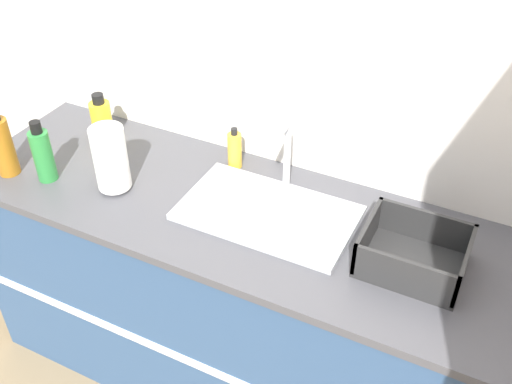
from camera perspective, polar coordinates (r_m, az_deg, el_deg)
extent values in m
cube|color=silver|center=(2.01, 4.51, 12.43)|extent=(4.52, 0.06, 2.60)
cube|color=#33517A|center=(2.29, 0.05, -11.13)|extent=(2.12, 0.62, 0.86)
cube|color=white|center=(2.12, -3.82, -16.70)|extent=(2.12, 0.01, 0.04)
cube|color=#4C4C51|center=(1.97, 0.06, -2.51)|extent=(2.14, 0.65, 0.03)
cube|color=silver|center=(1.96, 1.10, -2.00)|extent=(0.57, 0.33, 0.02)
cylinder|color=silver|center=(1.98, 2.98, 3.41)|extent=(0.02, 0.02, 0.25)
cylinder|color=silver|center=(1.87, 2.34, 5.64)|extent=(0.02, 0.12, 0.02)
cylinder|color=#4C4C51|center=(2.13, -13.23, 0.51)|extent=(0.09, 0.09, 0.01)
cylinder|color=white|center=(2.07, -13.69, 3.15)|extent=(0.12, 0.12, 0.23)
cube|color=#2D2D2D|center=(1.84, 14.56, -6.71)|extent=(0.30, 0.25, 0.01)
cube|color=#2D2D2D|center=(1.71, 13.87, -7.72)|extent=(0.30, 0.01, 0.11)
cube|color=#2D2D2D|center=(1.89, 15.75, -3.10)|extent=(0.30, 0.01, 0.11)
cube|color=#2D2D2D|center=(1.82, 10.54, -4.02)|extent=(0.01, 0.25, 0.11)
cube|color=#2D2D2D|center=(1.79, 19.26, -6.57)|extent=(0.01, 0.25, 0.11)
cylinder|color=#B26B19|center=(2.27, -22.97, 3.95)|extent=(0.08, 0.08, 0.21)
cylinder|color=yellow|center=(2.35, -14.44, 6.42)|extent=(0.08, 0.08, 0.17)
cylinder|color=black|center=(2.31, -14.83, 8.58)|extent=(0.04, 0.04, 0.04)
cylinder|color=#2D8C3D|center=(2.20, -19.62, 3.25)|extent=(0.07, 0.07, 0.19)
cylinder|color=black|center=(2.14, -20.25, 5.80)|extent=(0.04, 0.04, 0.04)
cylinder|color=gold|center=(2.15, -2.04, 3.98)|extent=(0.05, 0.05, 0.14)
cylinder|color=black|center=(2.11, -2.09, 5.78)|extent=(0.02, 0.02, 0.02)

